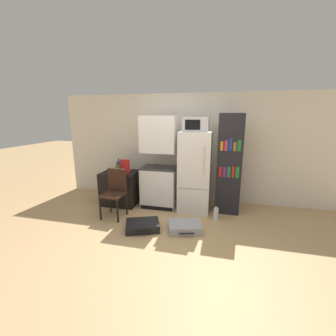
{
  "coord_description": "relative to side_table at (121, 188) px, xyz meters",
  "views": [
    {
      "loc": [
        0.8,
        -3.09,
        1.93
      ],
      "look_at": [
        -0.17,
        0.85,
        0.98
      ],
      "focal_mm": 24.0,
      "sensor_mm": 36.0,
      "label": 1
    }
  ],
  "objects": [
    {
      "name": "ground_plane",
      "position": [
        1.36,
        -1.29,
        -0.36
      ],
      "size": [
        24.0,
        24.0,
        0.0
      ],
      "primitive_type": "plane",
      "color": "tan"
    },
    {
      "name": "microwave",
      "position": [
        1.64,
        0.02,
        1.4
      ],
      "size": [
        0.48,
        0.39,
        0.27
      ],
      "color": "#B7B7BC",
      "rests_on": "refrigerator"
    },
    {
      "name": "water_bottle_front",
      "position": [
        2.11,
        -0.34,
        -0.24
      ],
      "size": [
        0.1,
        0.1,
        0.29
      ],
      "color": "silver",
      "rests_on": "ground_plane"
    },
    {
      "name": "cereal_box",
      "position": [
        0.17,
        -0.09,
        0.51
      ],
      "size": [
        0.19,
        0.07,
        0.3
      ],
      "color": "red",
      "rests_on": "side_table"
    },
    {
      "name": "bottle_milk_white",
      "position": [
        0.14,
        0.18,
        0.45
      ],
      "size": [
        0.07,
        0.07,
        0.2
      ],
      "color": "white",
      "rests_on": "side_table"
    },
    {
      "name": "wall_back",
      "position": [
        1.56,
        0.71,
        0.84
      ],
      "size": [
        6.4,
        0.1,
        2.41
      ],
      "color": "silver",
      "rests_on": "ground_plane"
    },
    {
      "name": "chair",
      "position": [
        0.18,
        -0.6,
        0.18
      ],
      "size": [
        0.42,
        0.42,
        0.93
      ],
      "rotation": [
        0.0,
        0.0,
        -0.04
      ],
      "color": "black",
      "rests_on": "ground_plane"
    },
    {
      "name": "bottle_clear_short",
      "position": [
        -0.02,
        -0.05,
        0.44
      ],
      "size": [
        0.08,
        0.08,
        0.18
      ],
      "color": "silver",
      "rests_on": "side_table"
    },
    {
      "name": "bottle_blue_soda",
      "position": [
        -0.11,
        0.18,
        0.47
      ],
      "size": [
        0.07,
        0.07,
        0.26
      ],
      "color": "#1E47A3",
      "rests_on": "side_table"
    },
    {
      "name": "side_table",
      "position": [
        0.0,
        0.0,
        0.0
      ],
      "size": [
        0.76,
        0.63,
        0.73
      ],
      "color": "black",
      "rests_on": "ground_plane"
    },
    {
      "name": "bottle_olive_oil",
      "position": [
        0.03,
        -0.18,
        0.47
      ],
      "size": [
        0.08,
        0.08,
        0.25
      ],
      "color": "#566619",
      "rests_on": "side_table"
    },
    {
      "name": "bookshelf",
      "position": [
        2.3,
        0.13,
        0.63
      ],
      "size": [
        0.47,
        0.38,
        1.98
      ],
      "color": "black",
      "rests_on": "ground_plane"
    },
    {
      "name": "refrigerator",
      "position": [
        1.64,
        0.02,
        0.45
      ],
      "size": [
        0.62,
        0.61,
        1.63
      ],
      "color": "silver",
      "rests_on": "ground_plane"
    },
    {
      "name": "suitcase_small_flat",
      "position": [
        1.6,
        -0.88,
        -0.3
      ],
      "size": [
        0.66,
        0.57,
        0.13
      ],
      "rotation": [
        0.0,
        0.0,
        0.28
      ],
      "color": "#99999E",
      "rests_on": "ground_plane"
    },
    {
      "name": "suitcase_large_flat",
      "position": [
        0.88,
        -1.02,
        -0.29
      ],
      "size": [
        0.68,
        0.59,
        0.14
      ],
      "rotation": [
        0.0,
        0.0,
        0.38
      ],
      "color": "black",
      "rests_on": "ground_plane"
    },
    {
      "name": "kitchen_hutch",
      "position": [
        0.88,
        0.06,
        0.54
      ],
      "size": [
        0.75,
        0.51,
        1.93
      ],
      "color": "white",
      "rests_on": "ground_plane"
    }
  ]
}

